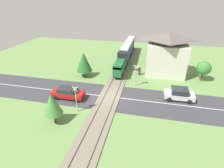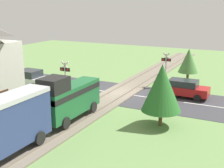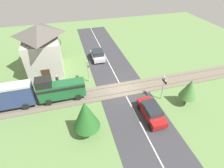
% 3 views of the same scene
% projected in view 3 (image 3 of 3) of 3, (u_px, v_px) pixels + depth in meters
% --- Properties ---
extents(ground_plane, '(60.00, 60.00, 0.00)m').
position_uv_depth(ground_plane, '(123.00, 90.00, 22.71)').
color(ground_plane, '#66894C').
extents(road_surface, '(48.00, 6.40, 0.02)m').
position_uv_depth(road_surface, '(123.00, 89.00, 22.70)').
color(road_surface, '#38383D').
rests_on(road_surface, ground_plane).
extents(track_bed, '(2.80, 48.00, 0.24)m').
position_uv_depth(track_bed, '(123.00, 89.00, 22.67)').
color(track_bed, '#756B5B').
rests_on(track_bed, ground_plane).
extents(car_near_crossing, '(4.23, 1.79, 1.49)m').
position_uv_depth(car_near_crossing, '(151.00, 111.00, 18.53)').
color(car_near_crossing, '#A81919').
rests_on(car_near_crossing, ground_plane).
extents(car_far_side, '(3.68, 2.02, 1.54)m').
position_uv_depth(car_far_side, '(98.00, 55.00, 28.68)').
color(car_far_side, silver).
rests_on(car_far_side, ground_plane).
extents(crossing_signal_west_approach, '(0.90, 0.18, 3.30)m').
position_uv_depth(crossing_signal_west_approach, '(164.00, 85.00, 20.02)').
color(crossing_signal_west_approach, '#B7B7B7').
rests_on(crossing_signal_west_approach, ground_plane).
extents(crossing_signal_east_approach, '(0.90, 0.18, 3.30)m').
position_uv_depth(crossing_signal_east_approach, '(88.00, 69.00, 22.85)').
color(crossing_signal_east_approach, '#B7B7B7').
rests_on(crossing_signal_east_approach, ground_plane).
extents(station_building, '(6.66, 4.90, 6.98)m').
position_uv_depth(station_building, '(43.00, 50.00, 24.25)').
color(station_building, beige).
rests_on(station_building, ground_plane).
extents(pedestrian_by_station, '(0.39, 0.39, 1.58)m').
position_uv_depth(pedestrian_by_station, '(58.00, 81.00, 23.02)').
color(pedestrian_by_station, '#333338').
rests_on(pedestrian_by_station, ground_plane).
extents(tree_by_station, '(2.13, 2.13, 3.15)m').
position_uv_depth(tree_by_station, '(55.00, 42.00, 29.64)').
color(tree_by_station, brown).
rests_on(tree_by_station, ground_plane).
extents(tree_roadside_hedge, '(2.54, 2.54, 4.07)m').
position_uv_depth(tree_roadside_hedge, '(86.00, 115.00, 15.77)').
color(tree_roadside_hedge, brown).
rests_on(tree_roadside_hedge, ground_plane).
extents(tree_beyond_track, '(1.93, 1.93, 3.44)m').
position_uv_depth(tree_beyond_track, '(190.00, 89.00, 19.23)').
color(tree_beyond_track, brown).
rests_on(tree_beyond_track, ground_plane).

